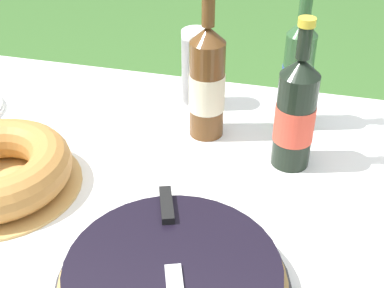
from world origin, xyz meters
TOP-DOWN VIEW (x-y plane):
  - garden_table at (0.00, 0.00)m, footprint 1.74×1.06m
  - tablecloth at (0.00, 0.00)m, footprint 1.75×1.07m
  - berry_tart at (0.12, -0.20)m, footprint 0.38×0.38m
  - serving_knife at (0.11, -0.18)m, footprint 0.15×0.36m
  - cup_stack at (0.01, 0.39)m, footprint 0.07×0.07m
  - cider_bottle_green at (0.26, 0.36)m, footprint 0.07×0.07m
  - cider_bottle_amber at (0.06, 0.27)m, footprint 0.08×0.08m
  - juice_bottle_red at (0.27, 0.20)m, footprint 0.08×0.08m

SIDE VIEW (x-z plane):
  - garden_table at x=0.00m, z-range 0.29..0.97m
  - tablecloth at x=0.00m, z-range 0.62..0.73m
  - berry_tart at x=0.12m, z-range 0.69..0.75m
  - serving_knife at x=0.11m, z-range 0.75..0.76m
  - cup_stack at x=0.01m, z-range 0.69..0.89m
  - juice_bottle_red at x=0.27m, z-range 0.65..0.98m
  - cider_bottle_amber at x=0.06m, z-range 0.65..1.00m
  - cider_bottle_green at x=0.26m, z-range 0.65..1.00m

